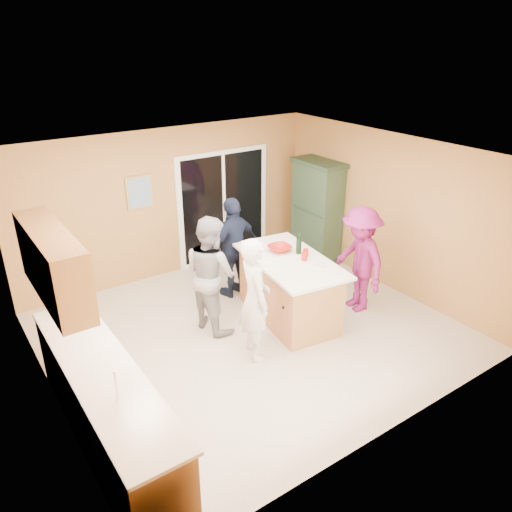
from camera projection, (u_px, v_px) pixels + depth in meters
floor at (251, 332)px, 7.34m from camera, size 5.50×5.50×0.00m
ceiling at (251, 157)px, 6.26m from camera, size 5.50×5.00×0.10m
wall_back at (171, 203)px, 8.67m from camera, size 5.50×0.10×2.60m
wall_front at (393, 335)px, 4.93m from camera, size 5.50×0.10×2.60m
wall_left at (40, 310)px, 5.37m from camera, size 0.10×5.00×2.60m
wall_right at (389, 213)px, 8.22m from camera, size 0.10×5.00×2.60m
left_cabinet_run at (111, 415)px, 5.09m from camera, size 0.65×3.05×1.24m
upper_cabinets at (53, 264)px, 5.08m from camera, size 0.35×1.60×0.75m
sliding_door at (224, 206)px, 9.29m from camera, size 1.90×0.07×2.10m
framed_picture at (140, 192)px, 8.24m from camera, size 0.46×0.04×0.56m
kitchen_island at (289, 290)px, 7.52m from camera, size 1.26×2.00×0.99m
green_hutch at (317, 212)px, 9.35m from camera, size 0.55×1.04×1.91m
woman_white at (255, 299)px, 6.48m from camera, size 0.56×0.71×1.72m
woman_grey at (211, 274)px, 7.14m from camera, size 0.77×0.93×1.73m
woman_navy at (234, 247)px, 8.06m from camera, size 1.05×0.61×1.68m
woman_magenta at (360, 259)px, 7.64m from camera, size 0.84×1.19×1.68m
serving_bowl at (280, 248)px, 7.56m from camera, size 0.37×0.37×0.08m
tulip_vase at (58, 296)px, 5.99m from camera, size 0.23×0.19×0.38m
tumbler_near at (306, 252)px, 7.39m from camera, size 0.09×0.09×0.11m
tumbler_far at (304, 256)px, 7.25m from camera, size 0.11×0.11×0.12m
wine_bottle at (299, 245)px, 7.44m from camera, size 0.08×0.08×0.35m
white_plate at (320, 264)px, 7.13m from camera, size 0.24×0.24×0.01m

